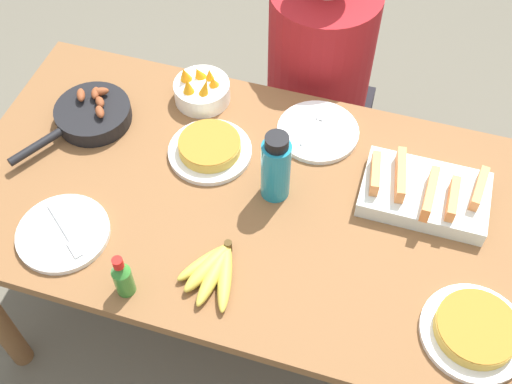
% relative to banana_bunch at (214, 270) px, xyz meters
% --- Properties ---
extents(ground_plane, '(14.00, 14.00, 0.00)m').
position_rel_banana_bunch_xyz_m(ground_plane, '(0.03, 0.25, -0.79)').
color(ground_plane, '#666051').
extents(dining_table, '(1.61, 0.84, 0.77)m').
position_rel_banana_bunch_xyz_m(dining_table, '(0.03, 0.25, -0.12)').
color(dining_table, brown).
rests_on(dining_table, ground_plane).
extents(banana_bunch, '(0.16, 0.20, 0.04)m').
position_rel_banana_bunch_xyz_m(banana_bunch, '(0.00, 0.00, 0.00)').
color(banana_bunch, gold).
rests_on(banana_bunch, dining_table).
extents(melon_tray, '(0.33, 0.21, 0.10)m').
position_rel_banana_bunch_xyz_m(melon_tray, '(0.46, 0.38, 0.01)').
color(melon_tray, silver).
rests_on(melon_tray, dining_table).
extents(skillet, '(0.25, 0.36, 0.08)m').
position_rel_banana_bunch_xyz_m(skillet, '(-0.51, 0.38, 0.01)').
color(skillet, black).
rests_on(skillet, dining_table).
extents(frittata_plate_center, '(0.25, 0.25, 0.05)m').
position_rel_banana_bunch_xyz_m(frittata_plate_center, '(0.63, 0.02, 0.00)').
color(frittata_plate_center, white).
rests_on(frittata_plate_center, dining_table).
extents(frittata_plate_side, '(0.24, 0.24, 0.05)m').
position_rel_banana_bunch_xyz_m(frittata_plate_side, '(-0.14, 0.36, 0.00)').
color(frittata_plate_side, white).
rests_on(frittata_plate_side, dining_table).
extents(empty_plate_near_front, '(0.24, 0.24, 0.02)m').
position_rel_banana_bunch_xyz_m(empty_plate_near_front, '(-0.41, -0.01, -0.01)').
color(empty_plate_near_front, white).
rests_on(empty_plate_near_front, dining_table).
extents(empty_plate_far_left, '(0.24, 0.24, 0.02)m').
position_rel_banana_bunch_xyz_m(empty_plate_far_left, '(0.13, 0.53, -0.01)').
color(empty_plate_far_left, white).
rests_on(empty_plate_far_left, dining_table).
extents(fruit_bowl_mango, '(0.17, 0.17, 0.12)m').
position_rel_banana_bunch_xyz_m(fruit_bowl_mango, '(-0.23, 0.56, 0.02)').
color(fruit_bowl_mango, white).
rests_on(fruit_bowl_mango, dining_table).
extents(water_bottle, '(0.08, 0.08, 0.22)m').
position_rel_banana_bunch_xyz_m(water_bottle, '(0.07, 0.29, 0.09)').
color(water_bottle, teal).
rests_on(water_bottle, dining_table).
extents(hot_sauce_bottle, '(0.05, 0.05, 0.14)m').
position_rel_banana_bunch_xyz_m(hot_sauce_bottle, '(-0.19, -0.10, 0.04)').
color(hot_sauce_bottle, '#337F2D').
rests_on(hot_sauce_bottle, dining_table).
extents(person_figure, '(0.38, 0.38, 1.22)m').
position_rel_banana_bunch_xyz_m(person_figure, '(0.06, 0.89, -0.29)').
color(person_figure, black).
rests_on(person_figure, ground_plane).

